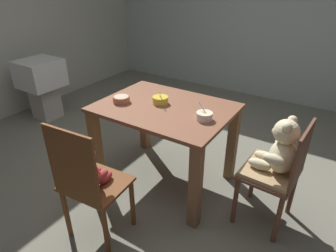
{
  "coord_description": "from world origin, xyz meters",
  "views": [
    {
      "loc": [
        1.21,
        -1.83,
        1.72
      ],
      "look_at": [
        0.0,
        0.05,
        0.54
      ],
      "focal_mm": 30.92,
      "sensor_mm": 36.0,
      "label": 1
    }
  ],
  "objects": [
    {
      "name": "porridge_bowl_terracotta_near_left",
      "position": [
        -0.36,
        -0.13,
        0.77
      ],
      "size": [
        0.14,
        0.14,
        0.05
      ],
      "color": "#B96F52",
      "rests_on": "dining_table"
    },
    {
      "name": "teddy_chair_near_right",
      "position": [
        0.95,
        -0.0,
        0.57
      ],
      "size": [
        0.4,
        0.44,
        0.89
      ],
      "rotation": [
        0.0,
        0.0,
        3.08
      ],
      "color": "brown",
      "rests_on": "ground_plane"
    },
    {
      "name": "ground_plane",
      "position": [
        0.0,
        0.0,
        -0.02
      ],
      "size": [
        5.2,
        5.2,
        0.04
      ],
      "color": "slate"
    },
    {
      "name": "porridge_bowl_yellow_center",
      "position": [
        -0.06,
        0.03,
        0.78
      ],
      "size": [
        0.13,
        0.13,
        0.13
      ],
      "color": "gold",
      "rests_on": "dining_table"
    },
    {
      "name": "dining_table",
      "position": [
        0.0,
        0.0,
        0.58
      ],
      "size": [
        1.1,
        0.82,
        0.75
      ],
      "color": "brown",
      "rests_on": "ground_plane"
    },
    {
      "name": "sink_basin",
      "position": [
        -2.05,
        0.26,
        0.51
      ],
      "size": [
        0.47,
        0.47,
        0.77
      ],
      "color": "#B7B2A8",
      "rests_on": "ground_plane"
    },
    {
      "name": "teddy_chair_near_front",
      "position": [
        -0.06,
        -0.82,
        0.53
      ],
      "size": [
        0.44,
        0.4,
        0.94
      ],
      "rotation": [
        0.0,
        0.0,
        1.65
      ],
      "color": "brown",
      "rests_on": "ground_plane"
    },
    {
      "name": "porridge_bowl_white_near_right",
      "position": [
        0.39,
        -0.05,
        0.78
      ],
      "size": [
        0.13,
        0.12,
        0.12
      ],
      "color": "white",
      "rests_on": "dining_table"
    }
  ]
}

